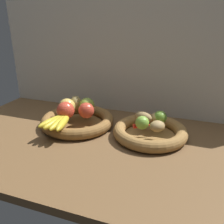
{
  "coord_description": "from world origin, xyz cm",
  "views": [
    {
      "loc": [
        32.17,
        -87.6,
        47.69
      ],
      "look_at": [
        -0.6,
        3.83,
        8.97
      ],
      "focal_mm": 39.2,
      "sensor_mm": 36.0,
      "label": 1
    }
  ],
  "objects": [
    {
      "name": "ground_plane",
      "position": [
        0.0,
        0.0,
        -1.5
      ],
      "size": [
        140.0,
        90.0,
        3.0
      ],
      "primitive_type": "cube",
      "color": "brown"
    },
    {
      "name": "lime_near",
      "position": [
        13.55,
        -0.23,
        7.71
      ],
      "size": [
        5.48,
        5.48,
        5.48
      ],
      "primitive_type": "sphere",
      "color": "#7AAD3D",
      "rests_on": "fruit_bowl_right"
    },
    {
      "name": "apple_red_front",
      "position": [
        -20.37,
        -1.12,
        8.86
      ],
      "size": [
        7.78,
        7.78,
        7.78
      ],
      "primitive_type": "sphere",
      "color": "#CC422D",
      "rests_on": "fruit_bowl_left"
    },
    {
      "name": "potato_oblong",
      "position": [
        12.48,
        6.77,
        7.33
      ],
      "size": [
        9.05,
        6.77,
        4.7
      ],
      "primitive_type": "ellipsoid",
      "rotation": [
        0.0,
        0.0,
        5.97
      ],
      "color": "#A38451",
      "rests_on": "fruit_bowl_right"
    },
    {
      "name": "banana_bunch_front",
      "position": [
        -19.91,
        -7.9,
        6.6
      ],
      "size": [
        11.8,
        17.45,
        3.26
      ],
      "color": "gold",
      "rests_on": "fruit_bowl_left"
    },
    {
      "name": "pear_brown",
      "position": [
        -20.61,
        8.89,
        8.7
      ],
      "size": [
        7.1,
        7.5,
        7.46
      ],
      "primitive_type": "ellipsoid",
      "rotation": [
        0.0,
        0.0,
        0.34
      ],
      "color": "olive",
      "rests_on": "fruit_bowl_left"
    },
    {
      "name": "potato_back",
      "position": [
        18.35,
        8.44,
        7.29
      ],
      "size": [
        8.36,
        8.49,
        4.64
      ],
      "primitive_type": "ellipsoid",
      "rotation": [
        0.0,
        0.0,
        0.88
      ],
      "color": "#A38451",
      "rests_on": "fruit_bowl_right"
    },
    {
      "name": "back_wall",
      "position": [
        0.0,
        30.0,
        27.5
      ],
      "size": [
        140.0,
        3.0,
        55.0
      ],
      "color": "silver",
      "rests_on": "ground_plane"
    },
    {
      "name": "potato_small",
      "position": [
        19.61,
        0.48,
        7.15
      ],
      "size": [
        8.16,
        8.22,
        4.36
      ],
      "primitive_type": "ellipsoid",
      "rotation": [
        0.0,
        0.0,
        0.83
      ],
      "color": "#A38451",
      "rests_on": "fruit_bowl_right"
    },
    {
      "name": "apple_green_back",
      "position": [
        -14.93,
        9.22,
        8.48
      ],
      "size": [
        7.0,
        7.0,
        7.0
      ],
      "primitive_type": "sphere",
      "color": "#8CAD3D",
      "rests_on": "fruit_bowl_left"
    },
    {
      "name": "fruit_bowl_left",
      "position": [
        -17.46,
        3.83,
        2.31
      ],
      "size": [
        33.18,
        33.18,
        4.97
      ],
      "color": "brown",
      "rests_on": "ground_plane"
    },
    {
      "name": "apple_red_right",
      "position": [
        -12.33,
        2.89,
        8.49
      ],
      "size": [
        7.03,
        7.03,
        7.03
      ],
      "primitive_type": "sphere",
      "color": "#CC422D",
      "rests_on": "fruit_bowl_left"
    },
    {
      "name": "apple_golden_left",
      "position": [
        -22.42,
        3.82,
        8.72
      ],
      "size": [
        7.49,
        7.49,
        7.49
      ],
      "primitive_type": "sphere",
      "color": "#DBB756",
      "rests_on": "fruit_bowl_left"
    },
    {
      "name": "lime_far",
      "position": [
        19.42,
        7.89,
        7.76
      ],
      "size": [
        5.57,
        5.57,
        5.57
      ],
      "primitive_type": "sphere",
      "color": "#6B9E33",
      "rests_on": "fruit_bowl_right"
    },
    {
      "name": "chili_pepper",
      "position": [
        14.58,
        1.75,
        5.95
      ],
      "size": [
        9.81,
        6.75,
        1.95
      ],
      "primitive_type": "cone",
      "rotation": [
        0.0,
        1.57,
        0.52
      ],
      "color": "red",
      "rests_on": "fruit_bowl_right"
    },
    {
      "name": "fruit_bowl_right",
      "position": [
        16.26,
        3.83,
        2.31
      ],
      "size": [
        30.77,
        30.77,
        4.97
      ],
      "color": "olive",
      "rests_on": "ground_plane"
    }
  ]
}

